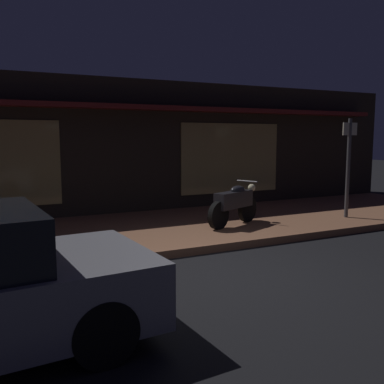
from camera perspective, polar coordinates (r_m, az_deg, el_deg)
name	(u,v)px	position (r m, az deg, el deg)	size (l,w,h in m)	color
ground_plane	(221,271)	(6.85, 3.90, -10.55)	(60.00, 60.00, 0.00)	black
sidewalk_slab	(153,230)	(9.46, -5.27, -5.08)	(18.00, 4.00, 0.15)	brown
storefront_building	(110,148)	(12.47, -10.96, 5.83)	(18.00, 3.30, 3.60)	black
motorcycle	(235,203)	(9.53, 5.71, -1.49)	(1.61, 0.85, 0.97)	black
sign_post	(348,162)	(11.01, 20.18, 3.80)	(0.44, 0.09, 2.40)	#47474C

